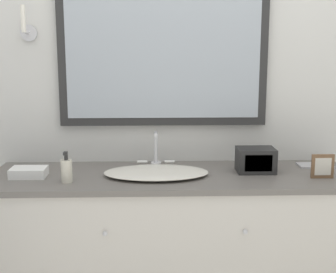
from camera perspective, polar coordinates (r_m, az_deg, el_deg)
name	(u,v)px	position (r m, az deg, el deg)	size (l,w,h in m)	color
wall_back	(171,86)	(2.68, 0.32, 6.14)	(8.00, 0.18, 2.55)	silver
vanity_counter	(173,250)	(2.59, 0.60, -13.67)	(1.90, 0.57, 0.85)	beige
sink_basin	(156,172)	(2.42, -1.45, -4.31)	(0.54, 0.36, 0.20)	silver
soap_bottle	(67,170)	(2.34, -12.26, -4.04)	(0.06, 0.06, 0.15)	beige
appliance_box	(256,160)	(2.52, 10.65, -2.84)	(0.20, 0.14, 0.13)	black
picture_frame	(323,166)	(2.48, 18.33, -3.47)	(0.11, 0.01, 0.12)	brown
hand_towel_near_sink	(29,172)	(2.49, -16.62, -4.21)	(0.18, 0.12, 0.05)	white
metal_tray	(315,165)	(2.73, 17.49, -3.38)	(0.19, 0.11, 0.01)	#ADADB2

